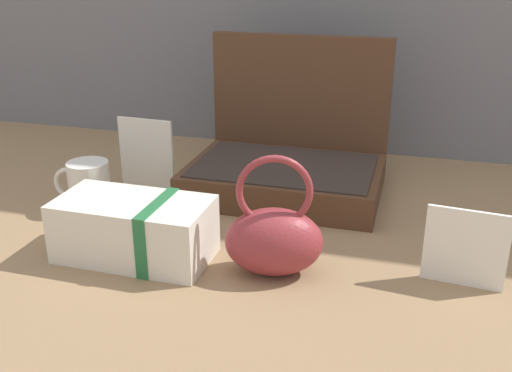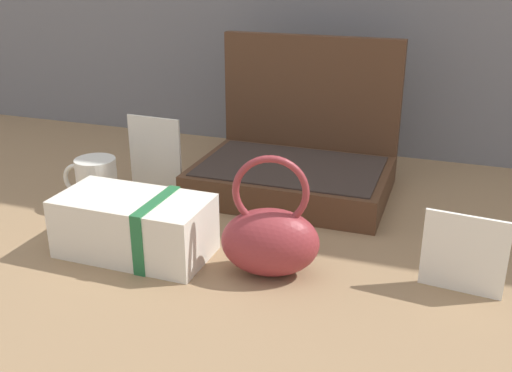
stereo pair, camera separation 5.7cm
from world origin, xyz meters
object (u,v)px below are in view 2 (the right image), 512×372
at_px(teal_pouch_handbag, 270,238).
at_px(coffee_mug, 96,182).
at_px(poster_card_right, 155,154).
at_px(cream_toiletry_bag, 136,226).
at_px(info_card_left, 464,254).
at_px(open_suitcase, 297,158).

bearing_deg(teal_pouch_handbag, coffee_mug, 160.69).
bearing_deg(poster_card_right, cream_toiletry_bag, -65.18).
distance_m(teal_pouch_handbag, cream_toiletry_bag, 0.23).
height_order(cream_toiletry_bag, info_card_left, info_card_left).
bearing_deg(open_suitcase, poster_card_right, -160.62).
relative_size(cream_toiletry_bag, poster_card_right, 1.61).
relative_size(teal_pouch_handbag, poster_card_right, 1.26).
relative_size(teal_pouch_handbag, info_card_left, 1.60).
height_order(teal_pouch_handbag, poster_card_right, teal_pouch_handbag).
bearing_deg(coffee_mug, cream_toiletry_bag, -40.50).
distance_m(open_suitcase, cream_toiletry_bag, 0.41).
bearing_deg(cream_toiletry_bag, open_suitcase, 65.06).
distance_m(open_suitcase, info_card_left, 0.47).
relative_size(open_suitcase, cream_toiletry_bag, 1.55).
bearing_deg(poster_card_right, teal_pouch_handbag, -34.73).
bearing_deg(info_card_left, poster_card_right, 166.82).
bearing_deg(teal_pouch_handbag, poster_card_right, 142.31).
xyz_separation_m(teal_pouch_handbag, cream_toiletry_bag, (-0.23, -0.01, -0.01)).
bearing_deg(teal_pouch_handbag, open_suitcase, 99.25).
xyz_separation_m(teal_pouch_handbag, poster_card_right, (-0.34, 0.27, 0.02)).
relative_size(open_suitcase, teal_pouch_handbag, 1.98).
bearing_deg(poster_card_right, coffee_mug, -117.25).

